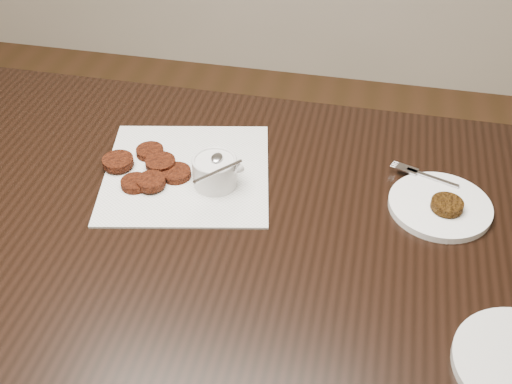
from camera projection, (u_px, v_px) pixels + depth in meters
table at (194, 343)px, 1.34m from camera, size 1.31×0.84×0.75m
napkin at (187, 173)px, 1.18m from camera, size 0.37×0.37×0.00m
sauce_ramekin at (214, 159)px, 1.12m from camera, size 0.13×0.13×0.12m
patty_cluster at (151, 169)px, 1.17m from camera, size 0.22×0.22×0.02m
plate_with_patty at (441, 203)px, 1.10m from camera, size 0.23×0.23×0.03m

